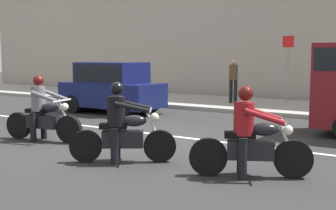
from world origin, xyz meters
TOP-DOWN VIEW (x-y plane):
  - ground_plane at (0.00, 0.00)m, footprint 80.00×80.00m
  - sidewalk_slab at (0.00, 8.00)m, footprint 40.00×4.40m
  - lane_marking_stripe at (-0.23, 0.90)m, footprint 18.00×0.14m
  - motorcycle_with_rider_gray at (-2.05, -1.29)m, footprint 2.10×0.77m
  - motorcycle_with_rider_black_leather at (0.90, -1.90)m, footprint 1.77×1.25m
  - motorcycle_with_rider_crimson at (3.35, -1.52)m, footprint 1.90×1.08m
  - parked_hatchback_navy at (-4.00, 3.55)m, footprint 3.65×1.76m
  - street_sign_post at (0.72, 8.46)m, footprint 0.44×0.08m
  - pedestrian_bystander at (-1.22, 7.70)m, footprint 0.34×0.34m

SIDE VIEW (x-z plane):
  - ground_plane at x=0.00m, z-range 0.00..0.00m
  - lane_marking_stripe at x=-0.23m, z-range 0.00..0.01m
  - sidewalk_slab at x=0.00m, z-range 0.00..0.14m
  - motorcycle_with_rider_crimson at x=3.35m, z-range -0.14..1.41m
  - motorcycle_with_rider_black_leather at x=0.90m, z-range -0.14..1.41m
  - motorcycle_with_rider_gray at x=-2.05m, z-range -0.15..1.43m
  - parked_hatchback_navy at x=-4.00m, z-range 0.03..1.83m
  - pedestrian_bystander at x=-1.22m, z-range 0.29..2.03m
  - street_sign_post at x=0.72m, z-range 0.42..3.09m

